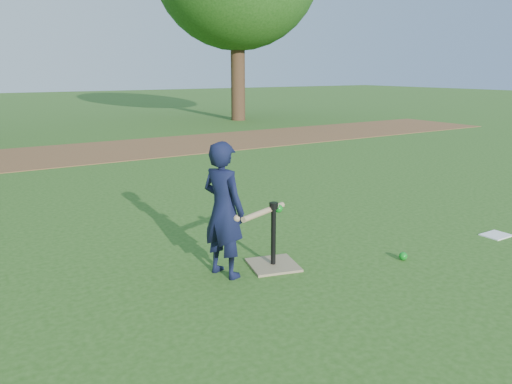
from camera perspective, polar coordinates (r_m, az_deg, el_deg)
ground at (r=4.85m, az=3.28°, el=-7.76°), size 80.00×80.00×0.00m
dirt_strip at (r=11.61m, az=-18.81°, el=4.29°), size 24.00×3.00×0.01m
child at (r=4.33m, az=-3.73°, el=-2.05°), size 0.41×0.51×1.20m
wiffle_ball_ground at (r=5.03m, az=16.47°, el=-7.04°), size 0.08×0.08×0.08m
clipboard at (r=6.12m, az=25.74°, el=-4.46°), size 0.30×0.23×0.01m
batting_tee at (r=4.67m, az=1.98°, el=-7.20°), size 0.52×0.52×0.61m
swing_action at (r=4.46m, az=0.95°, el=-2.27°), size 0.62×0.27×0.09m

